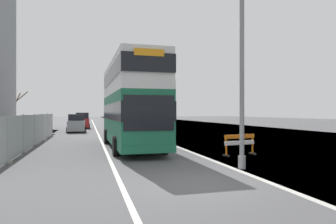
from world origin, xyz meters
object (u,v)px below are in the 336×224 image
object	(u,v)px
double_decker_bus	(131,103)
car_oncoming_near	(77,124)
roadworks_barrier	(240,142)
lamppost_foreground	(242,64)
car_receding_mid	(82,121)

from	to	relation	value
double_decker_bus	car_oncoming_near	bearing A→B (deg)	103.20
roadworks_barrier	car_oncoming_near	bearing A→B (deg)	112.59
double_decker_bus	lamppost_foreground	xyz separation A→B (m)	(3.23, -8.10, 1.29)
double_decker_bus	roadworks_barrier	bearing A→B (deg)	-44.18
double_decker_bus	car_receding_mid	bearing A→B (deg)	97.77
double_decker_bus	roadworks_barrier	xyz separation A→B (m)	(4.89, -4.75, -2.10)
lamppost_foreground	car_receding_mid	xyz separation A→B (m)	(-6.52, 32.23, -3.07)
lamppost_foreground	roadworks_barrier	xyz separation A→B (m)	(1.66, 3.35, -3.39)
car_oncoming_near	lamppost_foreground	bearing A→B (deg)	-73.85
lamppost_foreground	car_receding_mid	world-z (taller)	lamppost_foreground
double_decker_bus	car_receding_mid	distance (m)	24.41
lamppost_foreground	car_oncoming_near	bearing A→B (deg)	106.15
lamppost_foreground	double_decker_bus	bearing A→B (deg)	111.75
roadworks_barrier	double_decker_bus	bearing A→B (deg)	135.82
lamppost_foreground	roadworks_barrier	distance (m)	5.05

